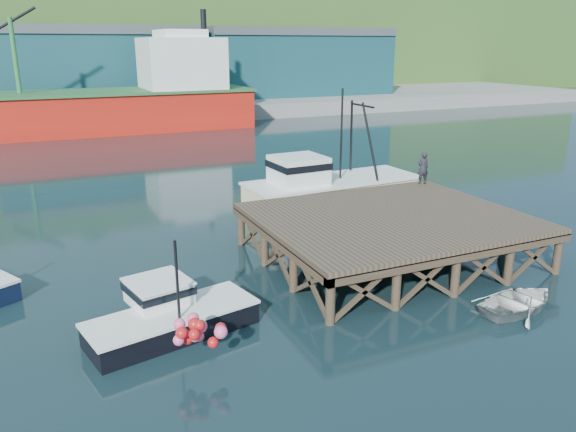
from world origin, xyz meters
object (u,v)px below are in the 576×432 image
trawler (330,185)px  dockworker (423,168)px  boat_black (169,314)px  dinghy (519,301)px

trawler → dockworker: bearing=-50.2°
boat_black → trawler: 16.91m
boat_black → dockworker: dockworker is taller
boat_black → trawler: bearing=29.9°
trawler → dockworker: 5.76m
trawler → dinghy: 15.24m
boat_black → dockworker: (16.32, 7.23, 2.37)m
dinghy → dockworker: 12.05m
boat_black → dinghy: bearing=-29.4°
trawler → dinghy: bearing=-93.1°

